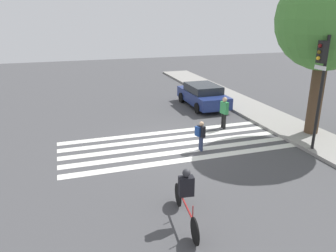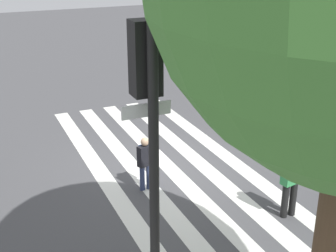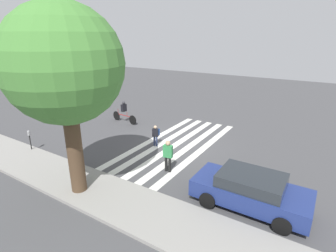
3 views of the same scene
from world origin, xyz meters
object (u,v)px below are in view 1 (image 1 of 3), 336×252
at_px(street_tree, 327,20).
at_px(traffic_light, 321,73).
at_px(pedestrian_adult_yellow_jacket, 201,134).
at_px(car_parked_dark_suv, 203,95).
at_px(cyclist_far_lane, 186,195).
at_px(pedestrian_child_with_backpack, 224,111).

bearing_deg(street_tree, traffic_light, -41.37).
relative_size(traffic_light, pedestrian_adult_yellow_jacket, 3.70).
bearing_deg(car_parked_dark_suv, traffic_light, 9.48).
bearing_deg(pedestrian_adult_yellow_jacket, cyclist_far_lane, -46.76).
xyz_separation_m(traffic_light, pedestrian_adult_yellow_jacket, (-1.59, -4.32, -2.58)).
distance_m(traffic_light, car_parked_dark_suv, 8.55).
height_order(pedestrian_adult_yellow_jacket, car_parked_dark_suv, car_parked_dark_suv).
bearing_deg(pedestrian_adult_yellow_jacket, pedestrian_child_with_backpack, 116.12).
xyz_separation_m(traffic_light, street_tree, (-1.67, 1.47, 1.92)).
xyz_separation_m(street_tree, pedestrian_child_with_backpack, (-2.21, -3.52, -4.35)).
xyz_separation_m(street_tree, cyclist_far_lane, (4.67, -8.20, -4.39)).
xyz_separation_m(pedestrian_adult_yellow_jacket, car_parked_dark_suv, (-6.43, 2.94, -0.03)).
xyz_separation_m(pedestrian_child_with_backpack, pedestrian_adult_yellow_jacket, (2.28, -2.27, -0.16)).
distance_m(street_tree, car_parked_dark_suv, 8.31).
bearing_deg(pedestrian_child_with_backpack, cyclist_far_lane, 135.20).
height_order(traffic_light, pedestrian_child_with_backpack, traffic_light).
xyz_separation_m(cyclist_far_lane, car_parked_dark_suv, (-11.03, 5.36, -0.15)).
bearing_deg(street_tree, cyclist_far_lane, -60.33).
bearing_deg(cyclist_far_lane, pedestrian_adult_yellow_jacket, 158.30).
height_order(street_tree, car_parked_dark_suv, street_tree).
relative_size(traffic_light, car_parked_dark_suv, 1.10).
distance_m(traffic_light, cyclist_far_lane, 7.78).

